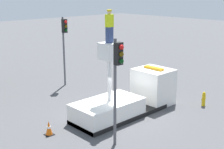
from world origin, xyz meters
name	(u,v)px	position (x,y,z in m)	size (l,w,h in m)	color
ground_plane	(120,115)	(0.00, 0.00, 0.00)	(120.00, 120.00, 0.00)	#4C4C4F
bucket_truck	(130,98)	(0.81, 0.00, 0.87)	(7.01, 2.30, 4.42)	black
worker	(109,26)	(-0.84, 0.00, 5.30)	(0.40, 0.26, 1.75)	navy
traffic_light_pole	(117,72)	(-2.68, -2.49, 3.61)	(0.34, 0.57, 5.10)	#515156
traffic_light_across	(64,38)	(1.22, 7.17, 3.71)	(0.34, 0.57, 5.24)	#515156
fire_hydrant	(204,99)	(4.97, -2.52, 0.46)	(0.46, 0.22, 0.93)	gold
traffic_cone_rear	(49,128)	(-4.44, 0.67, 0.36)	(0.43, 0.43, 0.76)	black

